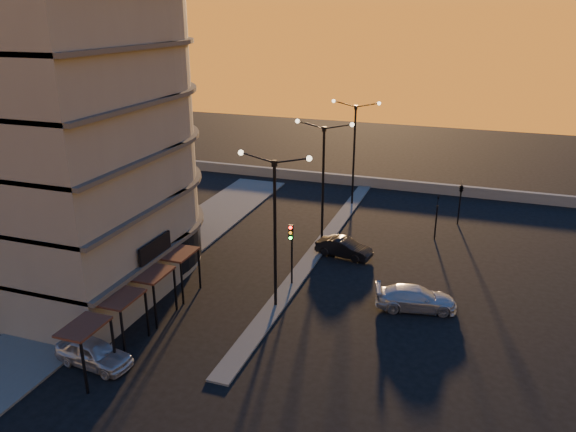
% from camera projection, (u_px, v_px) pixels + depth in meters
% --- Properties ---
extents(ground, '(120.00, 120.00, 0.00)m').
position_uv_depth(ground, '(276.00, 306.00, 33.91)').
color(ground, black).
rests_on(ground, ground).
extents(sidewalk_west, '(5.00, 40.00, 0.12)m').
position_uv_depth(sidewalk_west, '(160.00, 256.00, 40.70)').
color(sidewalk_west, '#50504E').
rests_on(sidewalk_west, ground).
extents(median, '(1.20, 36.00, 0.12)m').
position_uv_depth(median, '(322.00, 244.00, 42.74)').
color(median, '#50504E').
rests_on(median, ground).
extents(parapet, '(44.00, 0.50, 1.00)m').
position_uv_depth(parapet, '(385.00, 183.00, 56.13)').
color(parapet, slate).
rests_on(parapet, ground).
extents(building, '(14.35, 17.08, 25.00)m').
position_uv_depth(building, '(59.00, 96.00, 34.18)').
color(building, slate).
rests_on(building, ground).
extents(streetlamp_near, '(4.32, 0.32, 9.51)m').
position_uv_depth(streetlamp_near, '(275.00, 220.00, 31.98)').
color(streetlamp_near, black).
rests_on(streetlamp_near, ground).
extents(streetlamp_mid, '(4.32, 0.32, 9.51)m').
position_uv_depth(streetlamp_mid, '(323.00, 174.00, 40.83)').
color(streetlamp_mid, black).
rests_on(streetlamp_mid, ground).
extents(streetlamp_far, '(4.32, 0.32, 9.51)m').
position_uv_depth(streetlamp_far, '(354.00, 145.00, 49.68)').
color(streetlamp_far, black).
rests_on(streetlamp_far, ground).
extents(traffic_light_main, '(0.28, 0.44, 4.25)m').
position_uv_depth(traffic_light_main, '(291.00, 245.00, 35.45)').
color(traffic_light_main, black).
rests_on(traffic_light_main, ground).
extents(signal_east_a, '(0.13, 0.16, 3.60)m').
position_uv_depth(signal_east_a, '(436.00, 216.00, 43.15)').
color(signal_east_a, black).
rests_on(signal_east_a, ground).
extents(signal_east_b, '(0.42, 1.99, 3.60)m').
position_uv_depth(signal_east_b, '(461.00, 189.00, 45.82)').
color(signal_east_b, black).
rests_on(signal_east_b, ground).
extents(car_hatchback, '(4.25, 2.07, 1.40)m').
position_uv_depth(car_hatchback, '(94.00, 353.00, 28.08)').
color(car_hatchback, '#BABBC2').
rests_on(car_hatchback, ground).
extents(car_sedan, '(4.26, 2.11, 1.34)m').
position_uv_depth(car_sedan, '(344.00, 248.00, 40.55)').
color(car_sedan, black).
rests_on(car_sedan, ground).
extents(car_wagon, '(5.10, 2.91, 1.39)m').
position_uv_depth(car_wagon, '(416.00, 298.00, 33.40)').
color(car_wagon, '#AFB0B7').
rests_on(car_wagon, ground).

